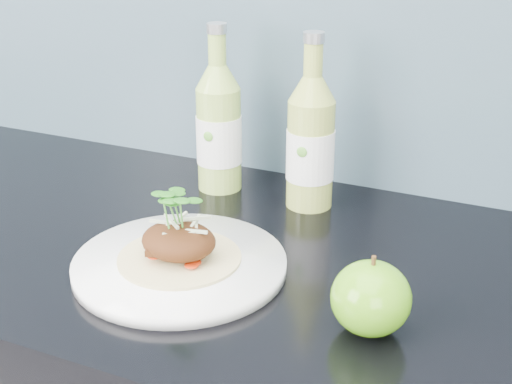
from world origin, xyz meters
TOP-DOWN VIEW (x-y plane):
  - dinner_plate at (-0.04, 1.61)m, footprint 0.31×0.31m
  - pork_taco at (-0.04, 1.61)m, footprint 0.16×0.16m
  - green_apple at (0.22, 1.58)m, footprint 0.11×0.11m
  - cider_bottle_left at (-0.12, 1.88)m, footprint 0.07×0.08m
  - cider_bottle_right at (0.04, 1.87)m, footprint 0.08×0.08m

SIDE VIEW (x-z plane):
  - dinner_plate at x=-0.04m, z-range 0.90..0.92m
  - green_apple at x=0.22m, z-range 0.90..0.99m
  - pork_taco at x=-0.04m, z-range 0.89..0.99m
  - cider_bottle_left at x=-0.12m, z-range 0.87..1.13m
  - cider_bottle_right at x=0.04m, z-range 0.87..1.13m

